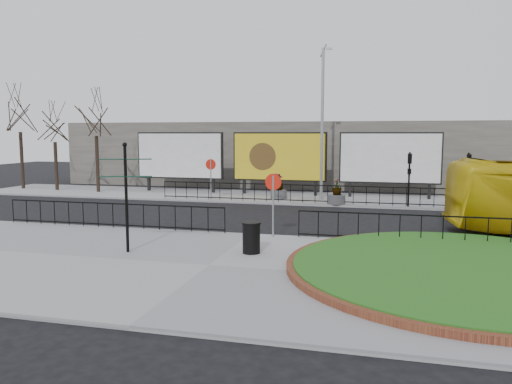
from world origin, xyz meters
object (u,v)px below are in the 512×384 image
(billboard_mid, at_px, (279,157))
(planter_b, at_px, (279,189))
(lamp_post, at_px, (322,122))
(fingerpost_sign, at_px, (126,186))
(litter_bin, at_px, (251,237))
(planter_c, at_px, (337,195))

(billboard_mid, distance_m, planter_b, 2.76)
(lamp_post, xyz_separation_m, fingerpost_sign, (-4.76, -15.06, -2.46))
(litter_bin, bearing_deg, planter_b, 97.98)
(litter_bin, relative_size, planter_b, 0.67)
(billboard_mid, relative_size, fingerpost_sign, 1.67)
(fingerpost_sign, xyz_separation_m, litter_bin, (4.12, 0.87, -1.71))
(billboard_mid, distance_m, lamp_post, 4.23)
(billboard_mid, bearing_deg, litter_bin, -81.69)
(planter_b, distance_m, planter_c, 4.04)
(litter_bin, bearing_deg, billboard_mid, 98.31)
(lamp_post, xyz_separation_m, litter_bin, (-0.65, -14.19, -4.17))
(billboard_mid, height_order, planter_b, billboard_mid)
(billboard_mid, relative_size, planter_c, 4.16)
(planter_b, bearing_deg, planter_c, -23.35)
(billboard_mid, xyz_separation_m, planter_c, (4.08, -3.57, -1.95))
(billboard_mid, bearing_deg, fingerpost_sign, -95.89)
(litter_bin, relative_size, planter_c, 0.71)
(fingerpost_sign, height_order, planter_c, fingerpost_sign)
(fingerpost_sign, xyz_separation_m, planter_c, (5.83, 13.46, -1.71))
(lamp_post, bearing_deg, planter_c, -56.22)
(planter_b, bearing_deg, lamp_post, 0.00)
(billboard_mid, distance_m, fingerpost_sign, 17.13)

